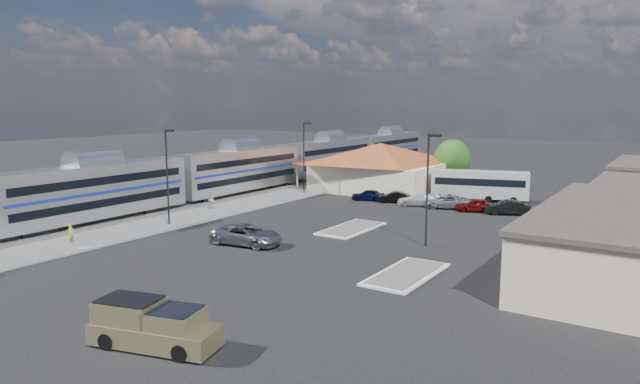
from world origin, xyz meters
The scene contains 23 objects.
ground centered at (0.00, 0.00, 0.00)m, with size 280.00×280.00×0.00m, color black.
railbed centered at (-21.00, 8.00, 0.06)m, with size 16.00×100.00×0.12m, color #4C4944.
platform centered at (-12.00, 6.00, 0.09)m, with size 5.50×92.00×0.18m, color gray.
passenger_train centered at (-18.00, 12.32, 2.87)m, with size 3.00×104.00×5.55m.
freight_cars centered at (-24.00, 8.51, 1.93)m, with size 2.80×46.00×4.00m.
station_depot centered at (-4.56, 24.00, 3.13)m, with size 18.35×12.24×6.20m.
traffic_island_south centered at (4.00, 2.00, 0.10)m, with size 3.30×7.50×0.21m.
traffic_island_north centered at (14.00, -8.00, 0.10)m, with size 3.30×7.50×0.21m.
lamp_plat_s centered at (-10.90, -6.00, 5.34)m, with size 1.08×0.25×9.00m.
lamp_plat_n centered at (-10.90, 16.00, 5.34)m, with size 1.08×0.25×9.00m.
lamp_lot centered at (12.10, 0.00, 5.34)m, with size 1.08×0.25×9.00m.
tree_depot centered at (3.00, 30.00, 4.02)m, with size 4.71×4.71×6.63m.
pickup_truck centered at (8.84, -24.75, 1.01)m, with size 6.51×3.72×2.12m.
suv centered at (-0.29, -7.49, 0.83)m, with size 2.74×5.95×1.65m, color gray.
coach_bus centered at (8.82, 23.32, 2.01)m, with size 11.13×5.29×3.50m.
person_a centered at (-11.93, -15.40, 0.99)m, with size 0.59×0.39×1.62m, color gold.
person_b centered at (-13.18, 1.75, 1.12)m, with size 0.91×0.71×1.88m, color silver.
parked_car_a centered at (-2.16, 16.44, 0.66)m, with size 1.56×3.87×1.32m, color #0B1338.
parked_car_b centered at (1.04, 16.74, 0.63)m, with size 1.34×3.85×1.27m, color black.
parked_car_c centered at (4.24, 16.44, 0.69)m, with size 1.93×4.76×1.38m, color white.
parked_car_d centered at (7.44, 16.74, 0.70)m, with size 2.34×5.07×1.41m, color #93979B.
parked_car_e centered at (10.64, 16.44, 0.69)m, with size 1.63×4.06×1.38m, color maroon.
parked_car_f centered at (13.84, 16.74, 0.74)m, with size 1.56×4.49×1.48m, color black.
Camera 1 is at (29.25, -41.75, 11.40)m, focal length 32.00 mm.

